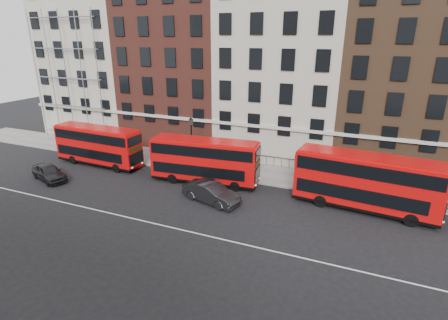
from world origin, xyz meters
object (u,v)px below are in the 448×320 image
at_px(bus_c, 365,181).
at_px(bus_b, 204,160).
at_px(car_rear, 49,172).
at_px(bus_a, 98,145).
at_px(car_front, 211,193).

bearing_deg(bus_c, bus_b, -174.67).
bearing_deg(bus_b, car_rear, -165.30).
relative_size(bus_a, bus_c, 0.91).
bearing_deg(car_front, bus_b, 48.25).
height_order(bus_c, car_front, bus_c).
distance_m(bus_a, bus_b, 12.37).
distance_m(bus_a, car_rear, 5.57).
relative_size(bus_b, car_front, 2.00).
relative_size(bus_a, car_rear, 2.18).
relative_size(bus_c, car_rear, 2.41).
distance_m(bus_a, bus_c, 26.15).
distance_m(bus_a, car_front, 15.08).
relative_size(bus_b, bus_c, 0.93).
relative_size(bus_c, car_front, 2.16).
bearing_deg(bus_c, bus_a, -174.69).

